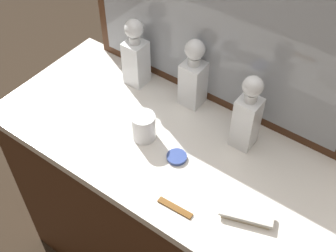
# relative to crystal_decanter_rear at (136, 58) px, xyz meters

# --- Properties ---
(dresser) EXTENTS (1.27, 0.58, 0.92)m
(dresser) POSITION_rel_crystal_decanter_rear_xyz_m (0.28, -0.19, -0.57)
(dresser) COLOR #472816
(dresser) RESTS_ON ground_plane
(dresser_mirror) EXTENTS (1.05, 0.03, 0.62)m
(dresser_mirror) POSITION_rel_crystal_decanter_rear_xyz_m (0.28, 0.08, 0.20)
(dresser_mirror) COLOR #472816
(dresser_mirror) RESTS_ON dresser
(crystal_decanter_rear) EXTENTS (0.08, 0.08, 0.28)m
(crystal_decanter_rear) POSITION_rel_crystal_decanter_rear_xyz_m (0.00, 0.00, 0.00)
(crystal_decanter_rear) COLOR white
(crystal_decanter_rear) RESTS_ON dresser
(crystal_decanter_left) EXTENTS (0.08, 0.08, 0.28)m
(crystal_decanter_left) POSITION_rel_crystal_decanter_rear_xyz_m (0.24, 0.03, -0.00)
(crystal_decanter_left) COLOR white
(crystal_decanter_left) RESTS_ON dresser
(crystal_decanter_center) EXTENTS (0.07, 0.07, 0.29)m
(crystal_decanter_center) POSITION_rel_crystal_decanter_rear_xyz_m (0.49, -0.04, 0.00)
(crystal_decanter_center) COLOR white
(crystal_decanter_center) RESTS_ON dresser
(crystal_tumbler_rear) EXTENTS (0.08, 0.08, 0.10)m
(crystal_tumbler_rear) POSITION_rel_crystal_decanter_rear_xyz_m (0.20, -0.21, -0.07)
(crystal_tumbler_rear) COLOR white
(crystal_tumbler_rear) RESTS_ON dresser
(silver_brush_right) EXTENTS (0.17, 0.10, 0.02)m
(silver_brush_right) POSITION_rel_crystal_decanter_rear_xyz_m (0.65, -0.29, -0.10)
(silver_brush_right) COLOR #B7A88C
(silver_brush_right) RESTS_ON dresser
(porcelain_dish) EXTENTS (0.07, 0.07, 0.01)m
(porcelain_dish) POSITION_rel_crystal_decanter_rear_xyz_m (0.35, -0.23, -0.11)
(porcelain_dish) COLOR #33478C
(porcelain_dish) RESTS_ON dresser
(tortoiseshell_comb) EXTENTS (0.12, 0.03, 0.01)m
(tortoiseshell_comb) POSITION_rel_crystal_decanter_rear_xyz_m (0.46, -0.39, -0.11)
(tortoiseshell_comb) COLOR brown
(tortoiseshell_comb) RESTS_ON dresser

